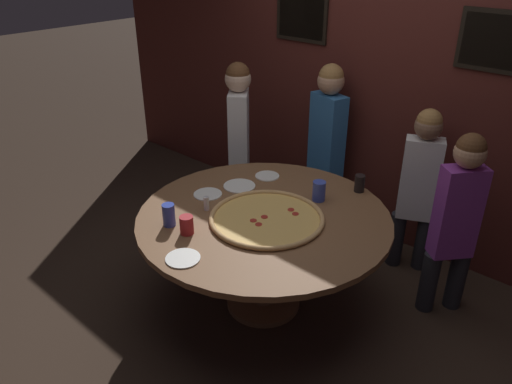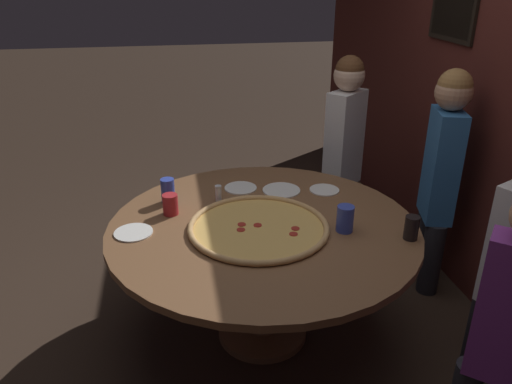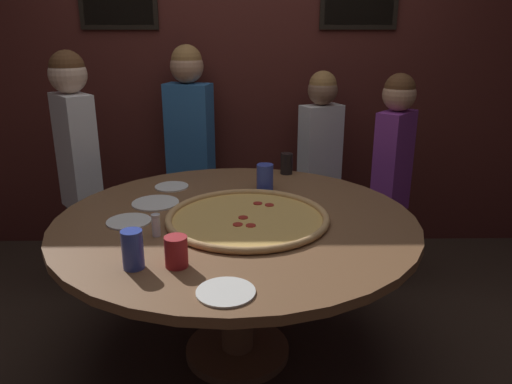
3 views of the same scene
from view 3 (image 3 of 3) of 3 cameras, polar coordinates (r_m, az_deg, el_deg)
name	(u,v)px [view 3 (image 3 of 3)]	position (r m, az deg, el deg)	size (l,w,h in m)	color
ground_plane	(238,353)	(2.67, -2.11, -17.88)	(24.00, 24.00, 0.00)	#38281E
back_wall	(240,67)	(3.58, -1.87, 14.14)	(6.40, 0.08, 2.60)	#4C1E19
dining_table	(236,242)	(2.35, -2.29, -5.69)	(1.66, 1.66, 0.74)	brown
giant_pizza	(247,218)	(2.27, -0.98, -2.93)	(0.74, 0.74, 0.03)	#EAB75B
drink_cup_near_left	(176,252)	(1.86, -9.10, -6.75)	(0.08, 0.08, 0.12)	#B22328
drink_cup_front_edge	(133,249)	(1.87, -13.92, -6.39)	(0.08, 0.08, 0.15)	#384CB7
drink_cup_far_left	(265,177)	(2.66, 1.03, 1.70)	(0.09, 0.09, 0.14)	#384CB7
drink_cup_by_shaker	(287,164)	(2.96, 3.51, 3.26)	(0.07, 0.07, 0.12)	black
white_plate_right_side	(129,221)	(2.32, -14.34, -3.27)	(0.20, 0.20, 0.01)	white
white_plate_left_side	(172,187)	(2.76, -9.61, 0.61)	(0.18, 0.18, 0.01)	white
white_plate_far_back	(226,292)	(1.69, -3.48, -11.34)	(0.20, 0.20, 0.01)	white
white_plate_beside_cup	(155,203)	(2.52, -11.42, -1.23)	(0.23, 0.23, 0.01)	white
condiment_shaker	(156,225)	(2.13, -11.35, -3.72)	(0.04, 0.04, 0.10)	silver
diner_centre_back	(320,156)	(3.41, 7.31, 4.12)	(0.34, 0.25, 1.30)	#232328
diner_side_right	(190,141)	(3.45, -7.55, 5.84)	(0.39, 0.24, 1.46)	#232328
diner_far_left	(393,167)	(3.20, 15.34, 2.76)	(0.30, 0.33, 1.32)	#232328
diner_far_right	(78,157)	(3.20, -19.72, 3.73)	(0.33, 0.36, 1.45)	#232328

